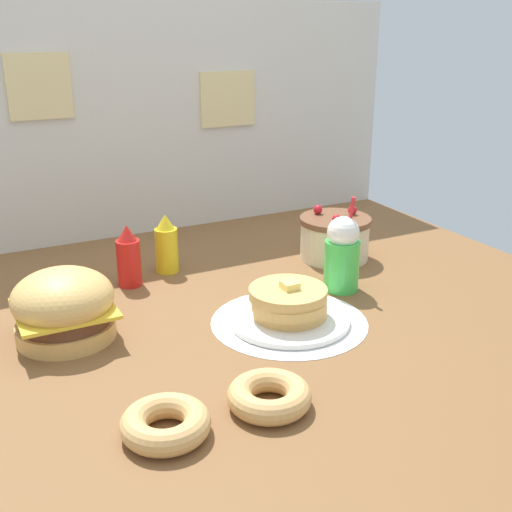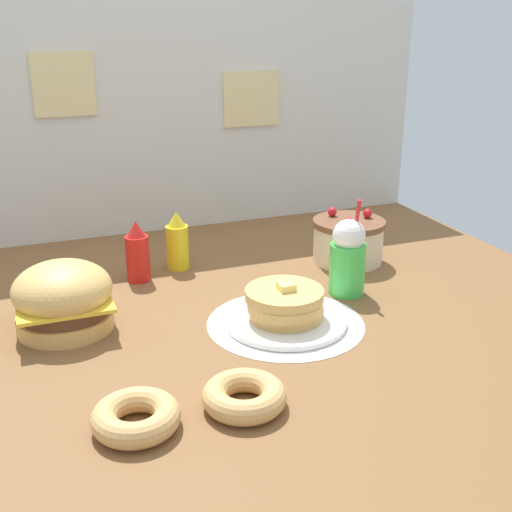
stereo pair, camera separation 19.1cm
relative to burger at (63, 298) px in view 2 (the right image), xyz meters
name	(u,v)px [view 2 (the right image)]	position (x,y,z in m)	size (l,w,h in m)	color
ground_plane	(246,323)	(0.50, -0.14, -0.11)	(2.29, 1.93, 0.02)	brown
back_wall	(163,119)	(0.50, 0.82, 0.37)	(2.29, 0.04, 0.92)	beige
doily_mat	(286,323)	(0.60, -0.20, -0.09)	(0.46, 0.46, 0.00)	white
burger	(63,298)	(0.00, 0.00, 0.00)	(0.28, 0.28, 0.20)	#DBA859
pancake_stack	(285,309)	(0.60, -0.20, -0.05)	(0.36, 0.36, 0.13)	white
layer_cake	(348,240)	(1.03, 0.19, -0.01)	(0.26, 0.26, 0.19)	beige
ketchup_bottle	(138,253)	(0.27, 0.29, 0.00)	(0.08, 0.08, 0.21)	red
mustard_bottle	(177,242)	(0.42, 0.35, 0.00)	(0.08, 0.08, 0.21)	yellow
cream_soda_cup	(348,257)	(0.88, -0.07, 0.03)	(0.12, 0.12, 0.32)	green
donut_pink_glaze	(136,416)	(0.09, -0.56, -0.06)	(0.20, 0.20, 0.06)	tan
donut_chocolate	(244,395)	(0.34, -0.56, -0.06)	(0.20, 0.20, 0.06)	tan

